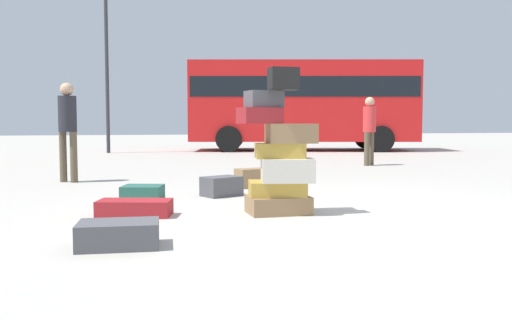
# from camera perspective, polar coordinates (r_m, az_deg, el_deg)

# --- Properties ---
(ground_plane) EXTENTS (80.00, 80.00, 0.00)m
(ground_plane) POSITION_cam_1_polar(r_m,az_deg,el_deg) (5.81, 7.64, -5.98)
(ground_plane) COLOR #ADA89E
(suitcase_tower) EXTENTS (0.88, 0.59, 1.59)m
(suitcase_tower) POSITION_cam_1_polar(r_m,az_deg,el_deg) (5.84, 2.58, 0.05)
(suitcase_tower) COLOR olive
(suitcase_tower) RESTS_ON ground
(suitcase_maroon_behind_tower) EXTENTS (0.85, 0.56, 0.18)m
(suitcase_maroon_behind_tower) POSITION_cam_1_polar(r_m,az_deg,el_deg) (5.89, -12.87, -5.04)
(suitcase_maroon_behind_tower) COLOR maroon
(suitcase_maroon_behind_tower) RESTS_ON ground
(suitcase_teal_right_side) EXTENTS (0.60, 0.54, 0.20)m
(suitcase_teal_right_side) POSITION_cam_1_polar(r_m,az_deg,el_deg) (7.04, -12.06, -3.48)
(suitcase_teal_right_side) COLOR #26594C
(suitcase_teal_right_side) RESTS_ON ground
(suitcase_brown_upright_blue) EXTENTS (0.65, 0.45, 0.29)m
(suitcase_brown_upright_blue) POSITION_cam_1_polar(r_m,az_deg,el_deg) (8.32, -0.13, -1.92)
(suitcase_brown_upright_blue) COLOR olive
(suitcase_brown_upright_blue) RESTS_ON ground
(suitcase_charcoal_foreground_far) EXTENTS (0.67, 0.47, 0.21)m
(suitcase_charcoal_foreground_far) POSITION_cam_1_polar(r_m,az_deg,el_deg) (4.47, -14.53, -7.73)
(suitcase_charcoal_foreground_far) COLOR #4C4C51
(suitcase_charcoal_foreground_far) RESTS_ON ground
(suitcase_charcoal_white_trunk) EXTENTS (0.60, 0.52, 0.27)m
(suitcase_charcoal_white_trunk) POSITION_cam_1_polar(r_m,az_deg,el_deg) (7.32, -3.72, -2.83)
(suitcase_charcoal_white_trunk) COLOR #4C4C51
(suitcase_charcoal_white_trunk) RESTS_ON ground
(person_bearded_onlooker) EXTENTS (0.30, 0.30, 1.61)m
(person_bearded_onlooker) POSITION_cam_1_polar(r_m,az_deg,el_deg) (12.77, 12.07, 3.71)
(person_bearded_onlooker) COLOR brown
(person_bearded_onlooker) RESTS_ON ground
(person_tourist_with_camera) EXTENTS (0.30, 0.30, 1.68)m
(person_tourist_with_camera) POSITION_cam_1_polar(r_m,az_deg,el_deg) (9.51, -19.55, 3.77)
(person_tourist_with_camera) COLOR brown
(person_tourist_with_camera) RESTS_ON ground
(parked_bus) EXTENTS (8.38, 4.41, 3.15)m
(parked_bus) POSITION_cam_1_polar(r_m,az_deg,el_deg) (19.50, 4.96, 6.42)
(parked_bus) COLOR red
(parked_bus) RESTS_ON ground
(lamp_post) EXTENTS (0.36, 0.36, 6.39)m
(lamp_post) POSITION_cam_1_polar(r_m,az_deg,el_deg) (18.66, -15.78, 13.55)
(lamp_post) COLOR #333338
(lamp_post) RESTS_ON ground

